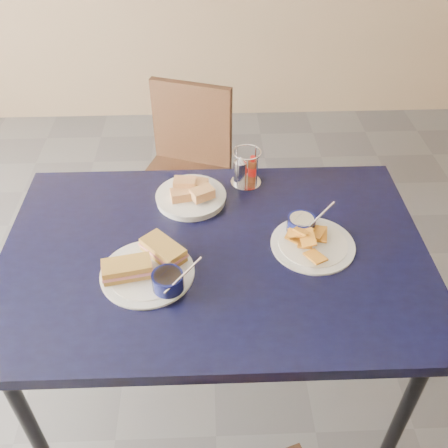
{
  "coord_description": "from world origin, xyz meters",
  "views": [
    {
      "loc": [
        -0.01,
        -0.9,
        1.82
      ],
      "look_at": [
        0.04,
        0.26,
        0.82
      ],
      "focal_mm": 40.0,
      "sensor_mm": 36.0,
      "label": 1
    }
  ],
  "objects_px": {
    "sandwich_plate": "(150,268)",
    "condiment_caddy": "(245,170)",
    "dining_table": "(215,263)",
    "chair_far": "(181,160)",
    "plantain_plate": "(308,237)",
    "bread_basket": "(191,195)"
  },
  "relations": [
    {
      "from": "chair_far",
      "to": "plantain_plate",
      "type": "xyz_separation_m",
      "value": [
        0.44,
        -0.9,
        0.29
      ]
    },
    {
      "from": "condiment_caddy",
      "to": "dining_table",
      "type": "bearing_deg",
      "value": -108.52
    },
    {
      "from": "plantain_plate",
      "to": "condiment_caddy",
      "type": "bearing_deg",
      "value": 118.76
    },
    {
      "from": "chair_far",
      "to": "plantain_plate",
      "type": "bearing_deg",
      "value": -64.23
    },
    {
      "from": "dining_table",
      "to": "condiment_caddy",
      "type": "bearing_deg",
      "value": 71.48
    },
    {
      "from": "sandwich_plate",
      "to": "plantain_plate",
      "type": "xyz_separation_m",
      "value": [
        0.48,
        0.12,
        -0.01
      ]
    },
    {
      "from": "plantain_plate",
      "to": "sandwich_plate",
      "type": "bearing_deg",
      "value": -165.77
    },
    {
      "from": "sandwich_plate",
      "to": "condiment_caddy",
      "type": "xyz_separation_m",
      "value": [
        0.31,
        0.44,
        0.03
      ]
    },
    {
      "from": "dining_table",
      "to": "condiment_caddy",
      "type": "xyz_separation_m",
      "value": [
        0.12,
        0.35,
        0.12
      ]
    },
    {
      "from": "dining_table",
      "to": "plantain_plate",
      "type": "relative_size",
      "value": 5.05
    },
    {
      "from": "chair_far",
      "to": "condiment_caddy",
      "type": "height_order",
      "value": "condiment_caddy"
    },
    {
      "from": "sandwich_plate",
      "to": "bread_basket",
      "type": "xyz_separation_m",
      "value": [
        0.11,
        0.35,
        -0.0
      ]
    },
    {
      "from": "sandwich_plate",
      "to": "condiment_caddy",
      "type": "relative_size",
      "value": 2.23
    },
    {
      "from": "sandwich_plate",
      "to": "plantain_plate",
      "type": "height_order",
      "value": "same"
    },
    {
      "from": "chair_far",
      "to": "condiment_caddy",
      "type": "relative_size",
      "value": 6.11
    },
    {
      "from": "dining_table",
      "to": "sandwich_plate",
      "type": "bearing_deg",
      "value": -153.66
    },
    {
      "from": "dining_table",
      "to": "chair_far",
      "type": "bearing_deg",
      "value": 98.69
    },
    {
      "from": "plantain_plate",
      "to": "bread_basket",
      "type": "relative_size",
      "value": 1.1
    },
    {
      "from": "plantain_plate",
      "to": "bread_basket",
      "type": "height_order",
      "value": "plantain_plate"
    },
    {
      "from": "condiment_caddy",
      "to": "chair_far",
      "type": "bearing_deg",
      "value": 114.05
    },
    {
      "from": "sandwich_plate",
      "to": "bread_basket",
      "type": "bearing_deg",
      "value": 71.76
    },
    {
      "from": "dining_table",
      "to": "sandwich_plate",
      "type": "relative_size",
      "value": 4.36
    }
  ]
}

